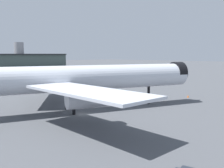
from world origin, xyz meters
name	(u,v)px	position (x,y,z in m)	size (l,w,h in m)	color
ground	(82,114)	(0.00, 0.00, 0.00)	(900.00, 900.00, 0.00)	#4C4F54
airliner_near_gate	(79,79)	(1.79, 3.16, 7.86)	(66.02, 58.99, 17.86)	silver
traffic_cone_near_nose	(188,96)	(38.36, -5.74, 0.38)	(0.60, 0.60, 0.75)	#F2600C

